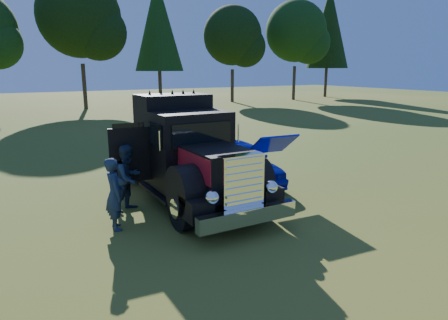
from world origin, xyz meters
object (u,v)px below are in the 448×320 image
(spectator_far, at_px, (128,178))
(hotrod_coupe, at_px, (238,161))
(diamond_t_truck, at_px, (185,156))
(spectator_near, at_px, (114,194))

(spectator_far, bearing_deg, hotrod_coupe, -21.87)
(diamond_t_truck, distance_m, spectator_far, 1.78)
(diamond_t_truck, distance_m, spectator_near, 2.73)
(hotrod_coupe, bearing_deg, spectator_far, -167.39)
(diamond_t_truck, relative_size, hotrod_coupe, 1.65)
(spectator_near, distance_m, spectator_far, 1.29)
(hotrod_coupe, relative_size, spectator_near, 2.49)
(diamond_t_truck, xyz_separation_m, hotrod_coupe, (2.27, 0.75, -0.57))
(diamond_t_truck, bearing_deg, spectator_far, -175.18)
(spectator_near, height_order, spectator_far, spectator_far)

